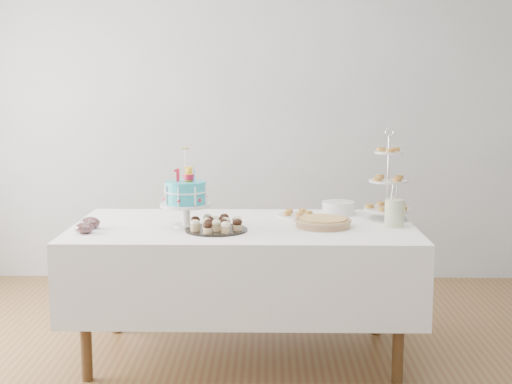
{
  "coord_description": "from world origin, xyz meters",
  "views": [
    {
      "loc": [
        0.14,
        -3.64,
        1.55
      ],
      "look_at": [
        0.07,
        0.3,
        0.96
      ],
      "focal_mm": 50.0,
      "sensor_mm": 36.0,
      "label": 1
    }
  ],
  "objects_px": {
    "pastry_plate": "(297,214)",
    "utensil_pitcher": "(394,212)",
    "jam_bowl_a": "(84,228)",
    "table": "(244,264)",
    "jam_bowl_b": "(90,223)",
    "plate_stack": "(338,208)",
    "tiered_stand": "(388,181)",
    "cupcake_tray": "(216,224)",
    "pie": "(323,222)",
    "birthday_cake": "(186,206)"
  },
  "relations": [
    {
      "from": "pie",
      "to": "pastry_plate",
      "type": "bearing_deg",
      "value": 112.32
    },
    {
      "from": "jam_bowl_b",
      "to": "plate_stack",
      "type": "bearing_deg",
      "value": 18.44
    },
    {
      "from": "tiered_stand",
      "to": "plate_stack",
      "type": "distance_m",
      "value": 0.37
    },
    {
      "from": "tiered_stand",
      "to": "pastry_plate",
      "type": "relative_size",
      "value": 2.25
    },
    {
      "from": "table",
      "to": "pastry_plate",
      "type": "xyz_separation_m",
      "value": [
        0.31,
        0.26,
        0.24
      ]
    },
    {
      "from": "pastry_plate",
      "to": "jam_bowl_a",
      "type": "height_order",
      "value": "jam_bowl_a"
    },
    {
      "from": "table",
      "to": "pie",
      "type": "height_order",
      "value": "pie"
    },
    {
      "from": "table",
      "to": "utensil_pitcher",
      "type": "xyz_separation_m",
      "value": [
        0.84,
        -0.03,
        0.31
      ]
    },
    {
      "from": "table",
      "to": "plate_stack",
      "type": "xyz_separation_m",
      "value": [
        0.57,
        0.35,
        0.27
      ]
    },
    {
      "from": "birthday_cake",
      "to": "cupcake_tray",
      "type": "height_order",
      "value": "birthday_cake"
    },
    {
      "from": "utensil_pitcher",
      "to": "tiered_stand",
      "type": "bearing_deg",
      "value": 95.47
    },
    {
      "from": "pie",
      "to": "pastry_plate",
      "type": "relative_size",
      "value": 1.34
    },
    {
      "from": "table",
      "to": "jam_bowl_b",
      "type": "bearing_deg",
      "value": -171.99
    },
    {
      "from": "utensil_pitcher",
      "to": "birthday_cake",
      "type": "bearing_deg",
      "value": -172.55
    },
    {
      "from": "table",
      "to": "jam_bowl_a",
      "type": "height_order",
      "value": "jam_bowl_a"
    },
    {
      "from": "table",
      "to": "birthday_cake",
      "type": "distance_m",
      "value": 0.47
    },
    {
      "from": "birthday_cake",
      "to": "jam_bowl_a",
      "type": "bearing_deg",
      "value": -148.71
    },
    {
      "from": "plate_stack",
      "to": "utensil_pitcher",
      "type": "height_order",
      "value": "utensil_pitcher"
    },
    {
      "from": "table",
      "to": "tiered_stand",
      "type": "distance_m",
      "value": 0.97
    },
    {
      "from": "pastry_plate",
      "to": "cupcake_tray",
      "type": "bearing_deg",
      "value": -136.63
    },
    {
      "from": "cupcake_tray",
      "to": "pastry_plate",
      "type": "xyz_separation_m",
      "value": [
        0.46,
        0.43,
        -0.02
      ]
    },
    {
      "from": "cupcake_tray",
      "to": "jam_bowl_a",
      "type": "bearing_deg",
      "value": -173.58
    },
    {
      "from": "cupcake_tray",
      "to": "plate_stack",
      "type": "xyz_separation_m",
      "value": [
        0.71,
        0.52,
        0.0
      ]
    },
    {
      "from": "cupcake_tray",
      "to": "jam_bowl_a",
      "type": "relative_size",
      "value": 3.37
    },
    {
      "from": "pie",
      "to": "plate_stack",
      "type": "xyz_separation_m",
      "value": [
        0.13,
        0.4,
        0.01
      ]
    },
    {
      "from": "tiered_stand",
      "to": "jam_bowl_b",
      "type": "distance_m",
      "value": 1.72
    },
    {
      "from": "jam_bowl_b",
      "to": "tiered_stand",
      "type": "bearing_deg",
      "value": 10.44
    },
    {
      "from": "pastry_plate",
      "to": "utensil_pitcher",
      "type": "distance_m",
      "value": 0.61
    },
    {
      "from": "table",
      "to": "jam_bowl_a",
      "type": "relative_size",
      "value": 19.09
    },
    {
      "from": "cupcake_tray",
      "to": "jam_bowl_b",
      "type": "bearing_deg",
      "value": 176.0
    },
    {
      "from": "pastry_plate",
      "to": "utensil_pitcher",
      "type": "bearing_deg",
      "value": -29.25
    },
    {
      "from": "pie",
      "to": "utensil_pitcher",
      "type": "xyz_separation_m",
      "value": [
        0.4,
        0.02,
        0.05
      ]
    },
    {
      "from": "plate_stack",
      "to": "jam_bowl_b",
      "type": "distance_m",
      "value": 1.48
    },
    {
      "from": "jam_bowl_b",
      "to": "utensil_pitcher",
      "type": "bearing_deg",
      "value": 2.99
    },
    {
      "from": "table",
      "to": "tiered_stand",
      "type": "bearing_deg",
      "value": 12.83
    },
    {
      "from": "table",
      "to": "cupcake_tray",
      "type": "bearing_deg",
      "value": -130.46
    },
    {
      "from": "jam_bowl_b",
      "to": "pie",
      "type": "bearing_deg",
      "value": 3.06
    },
    {
      "from": "pie",
      "to": "table",
      "type": "bearing_deg",
      "value": 173.62
    },
    {
      "from": "pie",
      "to": "pastry_plate",
      "type": "height_order",
      "value": "pie"
    },
    {
      "from": "cupcake_tray",
      "to": "tiered_stand",
      "type": "relative_size",
      "value": 0.63
    },
    {
      "from": "jam_bowl_b",
      "to": "cupcake_tray",
      "type": "bearing_deg",
      "value": -4.0
    },
    {
      "from": "pie",
      "to": "jam_bowl_a",
      "type": "bearing_deg",
      "value": -171.32
    },
    {
      "from": "cupcake_tray",
      "to": "plate_stack",
      "type": "height_order",
      "value": "same"
    },
    {
      "from": "cupcake_tray",
      "to": "tiered_stand",
      "type": "distance_m",
      "value": 1.06
    },
    {
      "from": "utensil_pitcher",
      "to": "pie",
      "type": "bearing_deg",
      "value": -171.85
    },
    {
      "from": "utensil_pitcher",
      "to": "jam_bowl_a",
      "type": "bearing_deg",
      "value": -167.31
    },
    {
      "from": "plate_stack",
      "to": "jam_bowl_a",
      "type": "bearing_deg",
      "value": -157.04
    },
    {
      "from": "jam_bowl_b",
      "to": "utensil_pitcher",
      "type": "relative_size",
      "value": 0.47
    },
    {
      "from": "cupcake_tray",
      "to": "utensil_pitcher",
      "type": "bearing_deg",
      "value": 7.91
    },
    {
      "from": "birthday_cake",
      "to": "pastry_plate",
      "type": "xyz_separation_m",
      "value": [
        0.63,
        0.34,
        -0.1
      ]
    }
  ]
}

